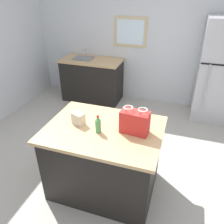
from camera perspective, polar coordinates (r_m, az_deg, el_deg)
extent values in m
plane|color=#ADA89E|center=(3.35, 0.95, -14.45)|extent=(6.17, 6.17, 0.00)
cube|color=silver|center=(4.91, 10.10, 16.65)|extent=(5.15, 0.10, 2.52)
cube|color=#CCB78C|center=(4.91, 4.65, 19.38)|extent=(0.68, 0.04, 0.60)
cube|color=white|center=(4.89, 4.59, 19.34)|extent=(0.56, 0.02, 0.48)
cube|color=black|center=(2.86, -1.94, -12.02)|extent=(1.24, 0.90, 0.87)
cube|color=tan|center=(2.58, -2.11, -4.50)|extent=(1.32, 0.98, 0.04)
cube|color=#B7B7BC|center=(4.60, 25.15, 9.12)|extent=(0.71, 0.64, 1.86)
cube|color=black|center=(4.23, 26.08, 10.47)|extent=(0.69, 0.01, 0.02)
cylinder|color=#B7B7BC|center=(4.31, 22.39, 5.75)|extent=(0.02, 0.02, 0.84)
cube|color=black|center=(5.11, -4.95, 7.84)|extent=(1.25, 0.63, 0.88)
cube|color=tan|center=(4.96, -5.18, 12.76)|extent=(1.29, 0.67, 0.04)
cube|color=slate|center=(5.04, -7.17, 12.58)|extent=(0.40, 0.32, 0.14)
cylinder|color=#B7B7BC|center=(5.13, -6.60, 14.53)|extent=(0.03, 0.03, 0.18)
cylinder|color=#B7B7BC|center=(5.04, -6.99, 15.26)|extent=(0.02, 0.14, 0.02)
cube|color=red|center=(2.45, 5.71, -2.57)|extent=(0.32, 0.18, 0.26)
torus|color=white|center=(2.38, 4.12, 1.15)|extent=(0.11, 0.11, 0.01)
torus|color=white|center=(2.35, 7.73, 0.58)|extent=(0.11, 0.11, 0.01)
cube|color=beige|center=(2.64, -8.44, -1.63)|extent=(0.17, 0.14, 0.14)
cylinder|color=#4C9956|center=(2.47, -3.49, -3.52)|extent=(0.06, 0.06, 0.16)
cone|color=#4C9956|center=(2.42, -3.56, -1.68)|extent=(0.06, 0.06, 0.03)
cylinder|color=red|center=(2.41, -3.58, -1.12)|extent=(0.03, 0.03, 0.02)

